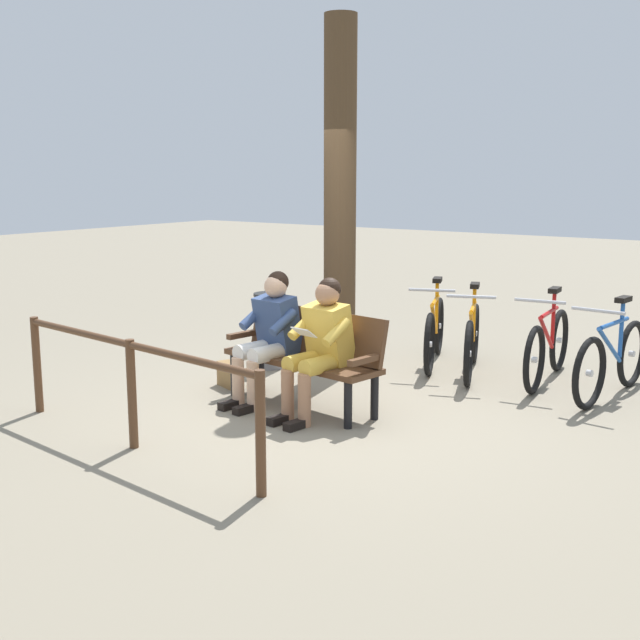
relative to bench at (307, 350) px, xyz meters
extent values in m
plane|color=gray|center=(-0.26, 0.12, -0.51)|extent=(40.00, 40.00, 0.00)
cube|color=#51331E|center=(0.01, 0.08, -0.08)|extent=(1.65, 0.67, 0.05)
cube|color=#51331E|center=(-0.02, -0.11, 0.15)|extent=(1.60, 0.37, 0.42)
cube|color=#51331E|center=(-0.74, 0.19, 0.05)|extent=(0.12, 0.40, 0.05)
cube|color=#51331E|center=(0.76, -0.03, 0.05)|extent=(0.12, 0.40, 0.05)
cylinder|color=black|center=(-0.68, 0.35, -0.31)|extent=(0.07, 0.07, 0.40)
cylinder|color=black|center=(0.75, 0.14, -0.31)|extent=(0.07, 0.07, 0.40)
cylinder|color=black|center=(-0.73, 0.02, -0.31)|extent=(0.07, 0.07, 0.40)
cylinder|color=black|center=(0.70, -0.19, -0.31)|extent=(0.07, 0.07, 0.40)
cube|color=gold|center=(-0.31, 0.11, 0.20)|extent=(0.42, 0.36, 0.55)
sphere|color=#A87554|center=(-0.31, 0.13, 0.56)|extent=(0.21, 0.21, 0.21)
sphere|color=black|center=(-0.31, 0.10, 0.59)|extent=(0.20, 0.20, 0.20)
cylinder|color=gold|center=(-0.38, 0.32, -0.02)|extent=(0.21, 0.42, 0.15)
cylinder|color=#A87554|center=(-0.35, 0.52, -0.28)|extent=(0.11, 0.11, 0.45)
cube|color=black|center=(-0.34, 0.62, -0.47)|extent=(0.12, 0.23, 0.07)
cylinder|color=gold|center=(-0.49, 0.25, 0.27)|extent=(0.13, 0.31, 0.23)
cylinder|color=gold|center=(-0.18, 0.29, -0.02)|extent=(0.21, 0.42, 0.15)
cylinder|color=#A87554|center=(-0.15, 0.49, -0.28)|extent=(0.11, 0.11, 0.45)
cube|color=black|center=(-0.14, 0.59, -0.47)|extent=(0.12, 0.23, 0.07)
cylinder|color=gold|center=(-0.10, 0.20, 0.27)|extent=(0.13, 0.31, 0.23)
cube|color=silver|center=(-0.27, 0.40, 0.26)|extent=(0.22, 0.15, 0.09)
cube|color=#334772|center=(0.32, 0.01, 0.20)|extent=(0.42, 0.36, 0.55)
sphere|color=#D8A884|center=(0.33, 0.03, 0.56)|extent=(0.21, 0.21, 0.21)
sphere|color=black|center=(0.32, 0.00, 0.59)|extent=(0.20, 0.20, 0.20)
cylinder|color=white|center=(0.25, 0.23, -0.02)|extent=(0.21, 0.42, 0.15)
cylinder|color=#D8A884|center=(0.28, 0.42, -0.28)|extent=(0.11, 0.11, 0.45)
cube|color=black|center=(0.30, 0.52, -0.47)|extent=(0.12, 0.23, 0.07)
cylinder|color=#334772|center=(0.14, 0.16, 0.27)|extent=(0.13, 0.31, 0.23)
cylinder|color=white|center=(0.45, 0.20, -0.02)|extent=(0.21, 0.42, 0.15)
cylinder|color=#D8A884|center=(0.48, 0.39, -0.28)|extent=(0.11, 0.11, 0.45)
cube|color=black|center=(0.49, 0.49, -0.47)|extent=(0.12, 0.23, 0.07)
cylinder|color=#334772|center=(0.54, 0.10, 0.27)|extent=(0.13, 0.31, 0.23)
cube|color=olive|center=(0.99, -0.06, -0.39)|extent=(0.33, 0.24, 0.24)
cylinder|color=#4C3823|center=(0.47, -1.22, 1.30)|extent=(0.33, 0.33, 3.62)
cylinder|color=slate|center=(1.17, -0.92, -0.12)|extent=(0.33, 0.33, 0.78)
cylinder|color=black|center=(1.17, -0.92, 0.29)|extent=(0.34, 0.34, 0.03)
torus|color=black|center=(-2.13, -1.33, -0.18)|extent=(0.13, 0.66, 0.66)
cylinder|color=silver|center=(-2.13, -1.33, -0.18)|extent=(0.06, 0.06, 0.06)
torus|color=black|center=(-2.23, -2.35, -0.18)|extent=(0.13, 0.66, 0.66)
cylinder|color=silver|center=(-2.23, -2.35, -0.18)|extent=(0.06, 0.06, 0.06)
cylinder|color=#1E519E|center=(-2.18, -1.84, 0.20)|extent=(0.10, 0.63, 0.04)
cylinder|color=#1E519E|center=(-2.17, -1.76, 0.00)|extent=(0.10, 0.60, 0.43)
cylinder|color=#1E519E|center=(-2.20, -2.02, 0.12)|extent=(0.04, 0.04, 0.55)
cube|color=black|center=(-2.20, -2.02, 0.40)|extent=(0.11, 0.23, 0.05)
cylinder|color=#B2B2B7|center=(-2.14, -1.44, 0.37)|extent=(0.48, 0.08, 0.03)
torus|color=black|center=(-1.54, -1.55, -0.18)|extent=(0.13, 0.66, 0.66)
cylinder|color=silver|center=(-1.54, -1.55, -0.18)|extent=(0.06, 0.07, 0.06)
torus|color=black|center=(-1.43, -2.56, -0.18)|extent=(0.13, 0.66, 0.66)
cylinder|color=silver|center=(-1.43, -2.56, -0.18)|extent=(0.06, 0.07, 0.06)
cylinder|color=#B71414|center=(-1.49, -2.06, 0.20)|extent=(0.11, 0.63, 0.04)
cylinder|color=#B71414|center=(-1.49, -1.98, 0.00)|extent=(0.10, 0.60, 0.43)
cylinder|color=#B71414|center=(-1.47, -2.24, 0.12)|extent=(0.04, 0.04, 0.55)
cube|color=black|center=(-1.47, -2.24, 0.40)|extent=(0.11, 0.23, 0.05)
cylinder|color=#B2B2B7|center=(-1.53, -1.65, 0.37)|extent=(0.48, 0.08, 0.03)
torus|color=black|center=(-0.92, -1.43, -0.18)|extent=(0.29, 0.64, 0.66)
cylinder|color=silver|center=(-0.92, -1.43, -0.18)|extent=(0.07, 0.07, 0.06)
torus|color=black|center=(-0.55, -2.38, -0.18)|extent=(0.29, 0.64, 0.66)
cylinder|color=silver|center=(-0.55, -2.38, -0.18)|extent=(0.07, 0.07, 0.06)
cylinder|color=orange|center=(-0.73, -1.91, 0.20)|extent=(0.27, 0.60, 0.04)
cylinder|color=orange|center=(-0.76, -1.83, 0.00)|extent=(0.25, 0.57, 0.43)
cylinder|color=orange|center=(-0.67, -2.08, 0.12)|extent=(0.04, 0.04, 0.55)
cube|color=black|center=(-0.67, -2.08, 0.40)|extent=(0.16, 0.24, 0.05)
cylinder|color=#B2B2B7|center=(-0.88, -1.53, 0.37)|extent=(0.46, 0.20, 0.03)
torus|color=black|center=(-0.40, -1.60, -0.18)|extent=(0.30, 0.64, 0.66)
cylinder|color=silver|center=(-0.40, -1.60, -0.18)|extent=(0.07, 0.07, 0.06)
torus|color=black|center=(-0.03, -2.55, -0.18)|extent=(0.30, 0.64, 0.66)
cylinder|color=silver|center=(-0.03, -2.55, -0.18)|extent=(0.07, 0.07, 0.06)
cylinder|color=orange|center=(-0.21, -2.07, 0.20)|extent=(0.27, 0.60, 0.04)
cylinder|color=orange|center=(-0.24, -2.00, 0.00)|extent=(0.26, 0.57, 0.43)
cylinder|color=orange|center=(-0.15, -2.24, 0.12)|extent=(0.04, 0.04, 0.55)
cube|color=black|center=(-0.15, -2.24, 0.40)|extent=(0.16, 0.24, 0.05)
cylinder|color=#B2B2B7|center=(-0.36, -1.69, 0.37)|extent=(0.46, 0.21, 0.03)
cylinder|color=#51331E|center=(-0.98, 1.85, -0.08)|extent=(0.07, 0.07, 0.85)
cylinder|color=#51331E|center=(0.41, 1.69, -0.08)|extent=(0.07, 0.07, 0.85)
cylinder|color=#51331E|center=(1.81, 1.53, -0.08)|extent=(0.07, 0.07, 0.85)
cylinder|color=#51331E|center=(0.41, 1.69, 0.30)|extent=(2.80, 0.38, 0.06)
camera|label=1|loc=(-4.16, 5.68, 1.59)|focal=45.13mm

